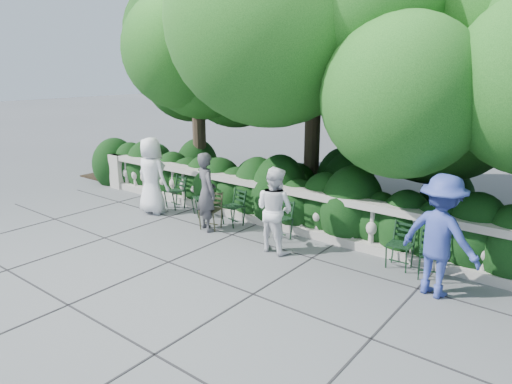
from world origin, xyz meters
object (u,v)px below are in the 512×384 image
Objects in this scene: chair_d at (395,270)px; chair_e at (275,240)px; person_businessman at (152,176)px; person_woman_grey at (207,192)px; chair_c at (196,216)px; chair_weathered at (208,231)px; person_casual_man at (275,209)px; person_older_blue at (440,236)px; chair_a at (171,209)px; chair_b at (228,226)px; chair_f at (429,281)px.

chair_d and chair_e have the same top height.
person_woman_grey is (1.91, -0.08, -0.07)m from person_businessman.
person_businessman is at bearing -127.92° from chair_c.
person_woman_grey reaches higher than chair_weathered.
person_older_blue is at bearing -173.32° from person_casual_man.
person_woman_grey reaches higher than person_casual_man.
chair_a and chair_b have the same top height.
chair_d is at bearing -5.71° from chair_weathered.
person_casual_man is 0.86× the size of person_older_blue.
person_older_blue is at bearing 24.21° from chair_c.
chair_f is 4.69m from chair_weathered.
chair_b is at bearing 8.04° from person_older_blue.
chair_a is 6.77m from person_older_blue.
person_businessman is at bearing 165.21° from chair_f.
chair_b and chair_f have the same top height.
person_businessman reaches higher than chair_b.
person_casual_man reaches higher than chair_c.
person_older_blue is (3.06, 0.12, 0.14)m from person_casual_man.
chair_a and chair_f have the same top height.
person_businessman is at bearing -159.44° from chair_b.
person_casual_man is (3.63, -0.56, 0.84)m from chair_a.
chair_f is at bearing -165.65° from person_casual_man.
person_casual_man is (2.73, -0.56, 0.84)m from chair_c.
person_woman_grey is 1.85m from person_casual_man.
chair_a is 1.00× the size of chair_e.
person_older_blue is (4.85, 0.14, 0.97)m from chair_weathered.
person_woman_grey reaches higher than chair_a.
person_woman_grey is at bearing 167.49° from chair_f.
person_businessman is at bearing 2.62° from person_casual_man.
chair_e is 0.50× the size of person_casual_man.
person_woman_grey is 0.89× the size of person_older_blue.
chair_c is 1.00× the size of chair_weathered.
chair_c is 1.46m from person_businessman.
person_older_blue is (6.81, 0.01, 0.04)m from person_businessman.
person_businessman reaches higher than chair_c.
chair_d is 0.43× the size of person_older_blue.
person_casual_man is (0.31, -0.45, 0.84)m from chair_e.
person_older_blue reaches higher than chair_weathered.
person_businessman is 3.76m from person_casual_man.
chair_weathered is at bearing 168.19° from chair_f.
chair_f is at bearing -7.53° from chair_weathered.
person_woman_grey is at bearing -151.96° from chair_e.
chair_c and chair_e have the same top height.
person_businessman is (-6.62, -0.39, 0.94)m from chair_f.
chair_c is 5.89m from person_older_blue.
chair_d is at bearing -148.80° from person_woman_grey.
chair_d is 1.00× the size of chair_weathered.
chair_weathered is at bearing 14.00° from person_older_blue.
chair_b and chair_weathered have the same top height.
chair_e is at bearing -175.27° from person_businessman.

